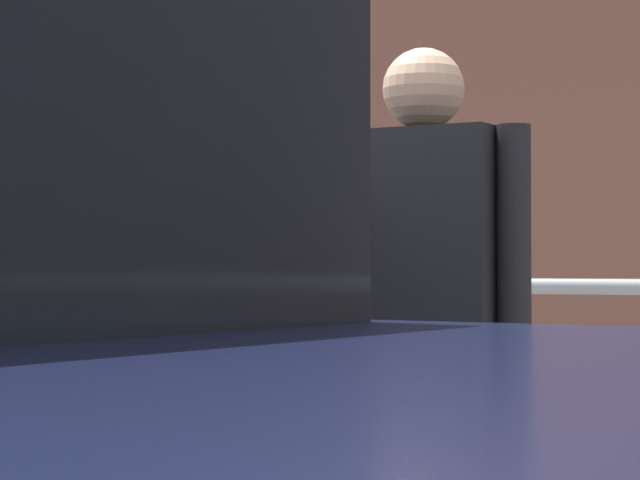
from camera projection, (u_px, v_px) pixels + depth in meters
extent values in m
cylinder|color=slate|center=(268.00, 441.00, 3.78)|extent=(0.07, 0.07, 1.13)
cylinder|color=slate|center=(269.00, 200.00, 3.80)|extent=(0.16, 0.16, 0.28)
sphere|color=silver|center=(269.00, 143.00, 3.80)|extent=(0.16, 0.16, 0.16)
cube|color=black|center=(254.00, 177.00, 3.72)|extent=(0.09, 0.01, 0.07)
cube|color=green|center=(254.00, 216.00, 3.72)|extent=(0.10, 0.02, 0.09)
cube|color=black|center=(424.00, 243.00, 3.53)|extent=(0.44, 0.24, 0.62)
sphere|color=tan|center=(424.00, 89.00, 3.53)|extent=(0.22, 0.22, 0.22)
cylinder|color=black|center=(514.00, 236.00, 3.40)|extent=(0.09, 0.09, 0.59)
cylinder|color=black|center=(303.00, 188.00, 3.48)|extent=(0.11, 0.52, 0.43)
cylinder|color=gray|center=(410.00, 285.00, 5.28)|extent=(24.00, 0.06, 0.06)
cylinder|color=gray|center=(410.00, 396.00, 5.27)|extent=(24.00, 0.05, 0.05)
cylinder|color=gray|center=(47.00, 385.00, 6.32)|extent=(0.06, 0.06, 1.00)
cylinder|color=gray|center=(410.00, 408.00, 5.27)|extent=(0.06, 0.06, 1.00)
cube|color=brown|center=(597.00, 134.00, 7.20)|extent=(32.00, 0.50, 3.95)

